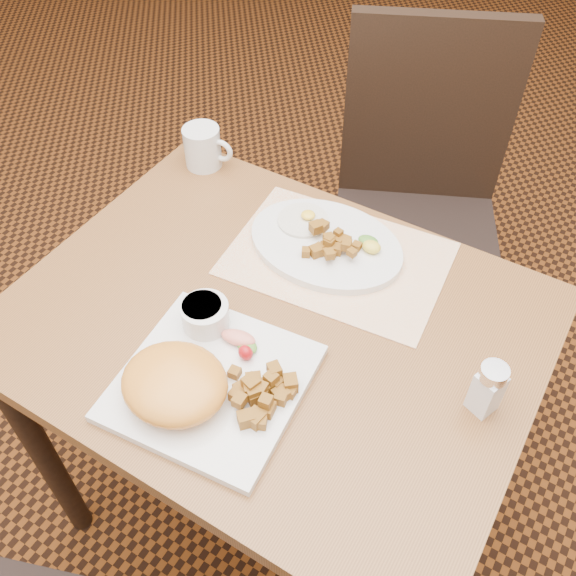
# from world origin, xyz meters

# --- Properties ---
(ground) EXTENTS (8.00, 8.00, 0.00)m
(ground) POSITION_xyz_m (0.00, 0.00, 0.00)
(ground) COLOR black
(ground) RESTS_ON ground
(table) EXTENTS (0.90, 0.70, 0.75)m
(table) POSITION_xyz_m (0.00, 0.00, 0.64)
(table) COLOR brown
(table) RESTS_ON ground
(chair_far) EXTENTS (0.56, 0.57, 0.97)m
(chair_far) POSITION_xyz_m (0.01, 0.69, 0.54)
(chair_far) COLOR black
(chair_far) RESTS_ON ground
(placemat) EXTENTS (0.42, 0.32, 0.00)m
(placemat) POSITION_xyz_m (0.03, 0.19, 0.75)
(placemat) COLOR white
(placemat) RESTS_ON table
(plate_square) EXTENTS (0.31, 0.31, 0.02)m
(plate_square) POSITION_xyz_m (-0.01, -0.17, 0.76)
(plate_square) COLOR silver
(plate_square) RESTS_ON table
(plate_oval) EXTENTS (0.31, 0.23, 0.02)m
(plate_oval) POSITION_xyz_m (-0.00, 0.20, 0.76)
(plate_oval) COLOR silver
(plate_oval) RESTS_ON placemat
(hollandaise_mound) EXTENTS (0.18, 0.15, 0.06)m
(hollandaise_mound) POSITION_xyz_m (-0.04, -0.22, 0.79)
(hollandaise_mound) COLOR orange
(hollandaise_mound) RESTS_ON plate_square
(ramekin) EXTENTS (0.08, 0.08, 0.04)m
(ramekin) POSITION_xyz_m (-0.08, -0.08, 0.79)
(ramekin) COLOR silver
(ramekin) RESTS_ON plate_square
(garnish_sq) EXTENTS (0.08, 0.05, 0.03)m
(garnish_sq) POSITION_xyz_m (-0.00, -0.09, 0.78)
(garnish_sq) COLOR #387223
(garnish_sq) RESTS_ON plate_square
(fried_egg) EXTENTS (0.10, 0.10, 0.02)m
(fried_egg) POSITION_xyz_m (-0.07, 0.23, 0.77)
(fried_egg) COLOR white
(fried_egg) RESTS_ON plate_oval
(garnish_ov) EXTENTS (0.05, 0.04, 0.02)m
(garnish_ov) POSITION_xyz_m (0.07, 0.23, 0.78)
(garnish_ov) COLOR #387223
(garnish_ov) RESTS_ON plate_oval
(salt_shaker) EXTENTS (0.05, 0.05, 0.10)m
(salt_shaker) POSITION_xyz_m (0.37, 0.02, 0.80)
(salt_shaker) COLOR white
(salt_shaker) RESTS_ON table
(coffee_mug) EXTENTS (0.11, 0.08, 0.09)m
(coffee_mug) POSITION_xyz_m (-0.36, 0.30, 0.79)
(coffee_mug) COLOR silver
(coffee_mug) RESTS_ON table
(home_fries_sq) EXTENTS (0.11, 0.12, 0.04)m
(home_fries_sq) POSITION_xyz_m (0.08, -0.16, 0.78)
(home_fries_sq) COLOR #935D17
(home_fries_sq) RESTS_ON plate_square
(home_fries_ov) EXTENTS (0.11, 0.09, 0.03)m
(home_fries_ov) POSITION_xyz_m (0.01, 0.19, 0.78)
(home_fries_ov) COLOR #935D17
(home_fries_ov) RESTS_ON plate_oval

